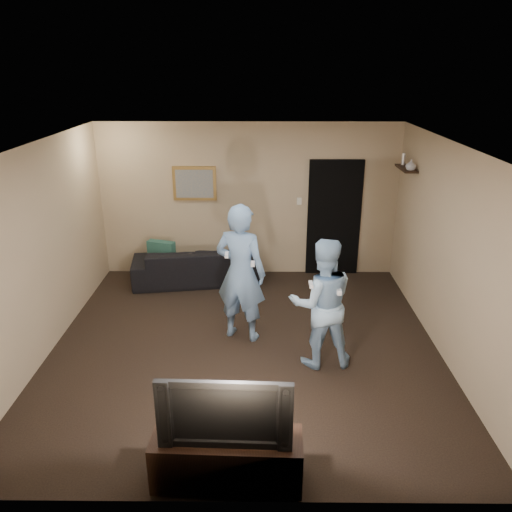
{
  "coord_description": "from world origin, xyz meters",
  "views": [
    {
      "loc": [
        0.19,
        -5.68,
        3.47
      ],
      "look_at": [
        0.14,
        0.3,
        1.15
      ],
      "focal_mm": 35.0,
      "sensor_mm": 36.0,
      "label": 1
    }
  ],
  "objects_px": {
    "sofa": "(196,264)",
    "television": "(226,407)",
    "wii_player_left": "(241,273)",
    "wii_player_right": "(322,303)",
    "tv_console": "(227,459)"
  },
  "relations": [
    {
      "from": "television",
      "to": "wii_player_left",
      "type": "relative_size",
      "value": 0.6
    },
    {
      "from": "sofa",
      "to": "wii_player_right",
      "type": "bearing_deg",
      "value": 118.41
    },
    {
      "from": "sofa",
      "to": "wii_player_right",
      "type": "distance_m",
      "value": 3.1
    },
    {
      "from": "sofa",
      "to": "television",
      "type": "distance_m",
      "value": 4.46
    },
    {
      "from": "sofa",
      "to": "tv_console",
      "type": "height_order",
      "value": "sofa"
    },
    {
      "from": "wii_player_right",
      "to": "tv_console",
      "type": "bearing_deg",
      "value": -117.98
    },
    {
      "from": "wii_player_left",
      "to": "wii_player_right",
      "type": "height_order",
      "value": "wii_player_left"
    },
    {
      "from": "sofa",
      "to": "tv_console",
      "type": "bearing_deg",
      "value": 92.33
    },
    {
      "from": "tv_console",
      "to": "wii_player_left",
      "type": "xyz_separation_m",
      "value": [
        0.03,
        2.53,
        0.68
      ]
    },
    {
      "from": "sofa",
      "to": "wii_player_left",
      "type": "xyz_separation_m",
      "value": [
        0.83,
        -1.83,
        0.62
      ]
    },
    {
      "from": "sofa",
      "to": "tv_console",
      "type": "distance_m",
      "value": 4.44
    },
    {
      "from": "sofa",
      "to": "wii_player_left",
      "type": "relative_size",
      "value": 1.12
    },
    {
      "from": "television",
      "to": "sofa",
      "type": "bearing_deg",
      "value": 102.52
    },
    {
      "from": "wii_player_left",
      "to": "wii_player_right",
      "type": "bearing_deg",
      "value": -32.42
    },
    {
      "from": "wii_player_left",
      "to": "sofa",
      "type": "bearing_deg",
      "value": 114.49
    }
  ]
}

